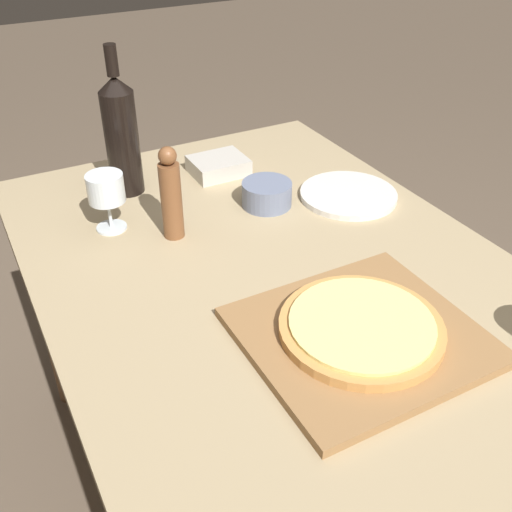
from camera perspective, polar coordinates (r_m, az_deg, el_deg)
name	(u,v)px	position (r m, az deg, el deg)	size (l,w,h in m)	color
dining_table	(296,326)	(1.21, 3.85, -6.67)	(0.92, 1.50, 0.75)	#9E8966
cutting_board	(360,336)	(1.05, 9.89, -7.50)	(0.39, 0.35, 0.02)	olive
pizza	(361,327)	(1.04, 10.00, -6.66)	(0.28, 0.28, 0.02)	#C68947
wine_bottle	(121,134)	(1.47, -12.71, 11.23)	(0.08, 0.08, 0.36)	black
pepper_mill	(171,195)	(1.28, -8.10, 5.76)	(0.05, 0.05, 0.21)	brown
wine_glass	(106,190)	(1.33, -14.10, 6.07)	(0.08, 0.08, 0.13)	silver
small_bowl	(267,194)	(1.42, 1.03, 5.92)	(0.12, 0.12, 0.06)	slate
dinner_plate	(348,195)	(1.48, 8.79, 5.79)	(0.24, 0.24, 0.01)	silver
food_container	(218,166)	(1.58, -3.60, 8.57)	(0.14, 0.12, 0.04)	#BCB7AD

